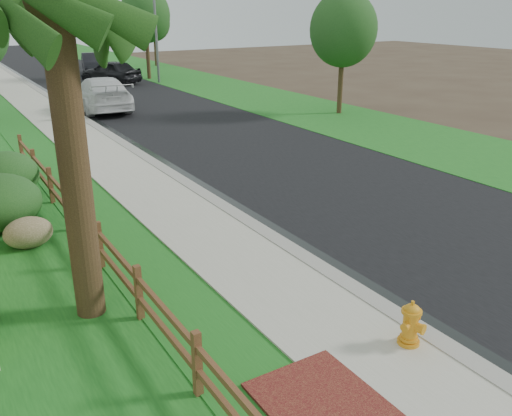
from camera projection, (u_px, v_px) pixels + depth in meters
ground at (396, 336)px, 9.39m from camera, size 120.00×120.00×0.00m
road at (93, 83)px, 39.58m from camera, size 8.00×90.00×0.02m
curb at (33, 87)px, 37.51m from camera, size 0.40×90.00×0.12m
wet_gutter at (38, 87)px, 37.69m from camera, size 0.50×90.00×0.00m
sidewalk at (13, 88)px, 36.87m from camera, size 2.20×90.00×0.10m
verge_far at (180, 77)px, 42.94m from camera, size 6.00×90.00×0.04m
brick_patch at (334, 415)px, 7.50m from camera, size 1.60×2.40×0.11m
ranch_fence at (84, 225)px, 12.52m from camera, size 0.12×16.92×1.10m
fire_hydrant at (411, 324)px, 8.89m from camera, size 0.53×0.43×0.80m
white_suv at (101, 94)px, 29.16m from camera, size 2.97×6.27×1.77m
dark_car_mid at (111, 72)px, 39.21m from camera, size 3.80×5.24×1.66m
dark_car_far at (94, 64)px, 44.13m from camera, size 2.81×5.43×1.70m
streetlight at (153, 11)px, 37.98m from camera, size 2.02×0.50×8.77m
boulder at (28, 233)px, 12.70m from camera, size 1.15×0.88×0.75m
shrub_c at (5, 175)px, 15.87m from camera, size 2.09×2.09×1.39m
tree_near_right at (343, 29)px, 27.09m from camera, size 3.39×3.39×6.11m
tree_mid_right at (145, 15)px, 40.22m from camera, size 3.72×3.72×6.75m
tree_far_right at (154, 23)px, 49.36m from camera, size 2.97×2.97×5.48m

